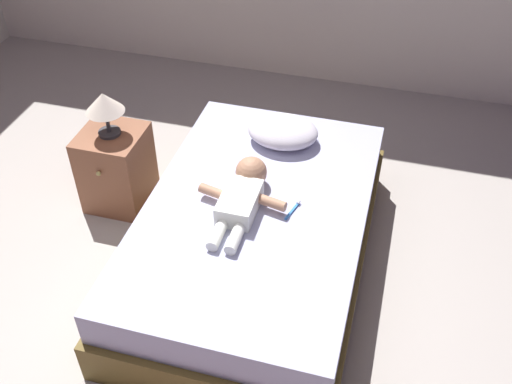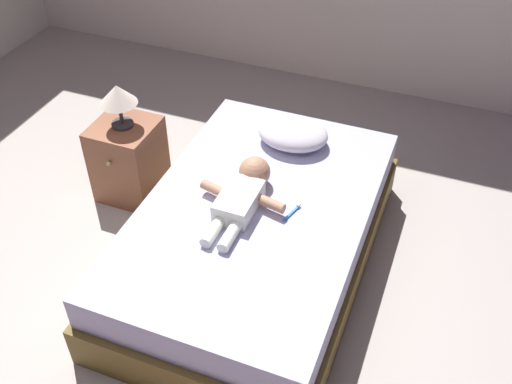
% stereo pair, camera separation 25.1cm
% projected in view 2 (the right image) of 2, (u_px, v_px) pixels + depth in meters
% --- Properties ---
extents(ground_plane, '(8.00, 8.00, 0.00)m').
position_uv_depth(ground_plane, '(169.00, 336.00, 3.19)').
color(ground_plane, '#B1A89F').
extents(bed, '(1.26, 1.98, 0.47)m').
position_uv_depth(bed, '(256.00, 237.00, 3.43)').
color(bed, brown).
rests_on(bed, ground_plane).
extents(pillow, '(0.44, 0.35, 0.15)m').
position_uv_depth(pillow, '(293.00, 133.00, 3.67)').
color(pillow, silver).
rests_on(pillow, bed).
extents(baby, '(0.51, 0.66, 0.18)m').
position_uv_depth(baby, '(244.00, 193.00, 3.26)').
color(baby, white).
rests_on(baby, bed).
extents(toothbrush, '(0.06, 0.16, 0.02)m').
position_uv_depth(toothbrush, '(292.00, 212.00, 3.22)').
color(toothbrush, '#3682DC').
rests_on(toothbrush, bed).
extents(nightstand, '(0.39, 0.42, 0.55)m').
position_uv_depth(nightstand, '(129.00, 160.00, 3.92)').
color(nightstand, brown).
rests_on(nightstand, ground_plane).
extents(lamp, '(0.24, 0.24, 0.29)m').
position_uv_depth(lamp, '(118.00, 96.00, 3.60)').
color(lamp, '#333338').
rests_on(lamp, nightstand).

